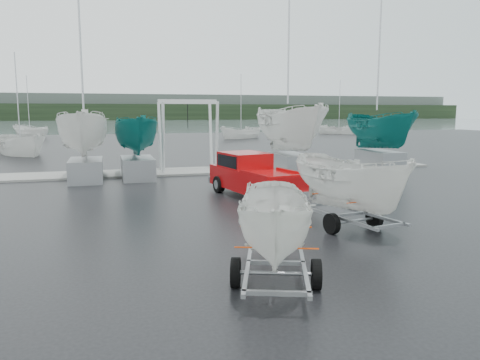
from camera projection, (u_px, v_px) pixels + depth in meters
ground_plane at (261, 224)px, 14.50m from camera, size 120.00×120.00×0.00m
lake at (125, 126)px, 109.53m from camera, size 300.00×300.00×0.00m
dock at (189, 171)px, 26.84m from camera, size 30.00×3.00×0.12m
treeline at (116, 112)px, 175.61m from camera, size 300.00×8.00×6.00m
far_hill at (116, 107)px, 182.92m from camera, size 300.00×6.00×10.00m
pickup_truck at (252, 174)px, 19.18m from camera, size 2.75×5.53×1.76m
trailer_hitched at (352, 135)px, 13.51m from camera, size 2.07×3.76×5.17m
trailer_parked at (277, 167)px, 9.16m from camera, size 2.34×3.79×4.42m
boat_hoist at (188, 125)px, 26.46m from camera, size 3.30×2.18×4.12m
keelboat_0 at (83, 104)px, 22.88m from camera, size 2.39×3.20×10.56m
keelboat_1 at (136, 114)px, 23.83m from camera, size 2.14×3.20×6.78m
keelboat_2 at (291, 96)px, 25.81m from camera, size 2.71×3.20×10.89m
keelboat_3 at (382, 106)px, 27.81m from camera, size 2.36×3.20×10.53m
moored_boat_0 at (21, 155)px, 37.32m from camera, size 3.72×3.75×11.64m
moored_boat_1 at (30, 138)px, 60.79m from camera, size 3.71×3.73×11.50m
moored_boat_2 at (241, 139)px, 59.03m from camera, size 3.36×3.33×11.29m
moored_boat_3 at (339, 134)px, 70.51m from camera, size 3.30×3.28×11.15m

